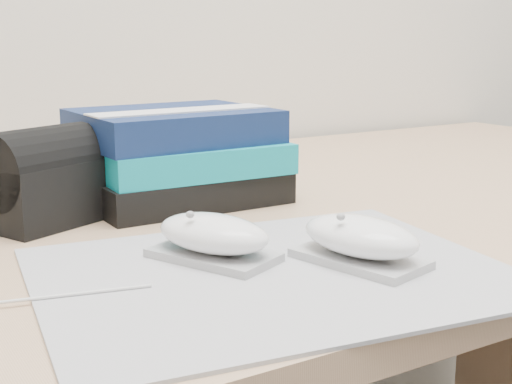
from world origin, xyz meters
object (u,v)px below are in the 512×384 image
mouse_rear (213,237)px  book_stack (178,156)px  pouch (42,178)px  mouse_front (360,240)px  desk (255,348)px

mouse_rear → book_stack: 0.25m
mouse_rear → pouch: 0.23m
mouse_rear → mouse_front: bearing=-36.0°
mouse_front → pouch: pouch is taller
desk → book_stack: bearing=-169.9°
book_stack → pouch: bearing=-170.3°
mouse_rear → mouse_front: same height
pouch → mouse_front: bearing=-55.6°
mouse_rear → mouse_front: size_ratio=1.01×
desk → pouch: pouch is taller
mouse_front → book_stack: book_stack is taller
mouse_front → pouch: size_ratio=0.90×
book_stack → pouch: size_ratio=1.67×
mouse_front → pouch: (-0.20, 0.29, 0.03)m
desk → mouse_rear: bearing=-127.7°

